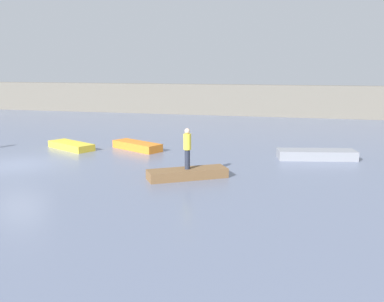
{
  "coord_description": "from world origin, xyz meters",
  "views": [
    {
      "loc": [
        12.94,
        -17.46,
        4.65
      ],
      "look_at": [
        7.93,
        2.66,
        0.54
      ],
      "focal_mm": 40.45,
      "sensor_mm": 36.0,
      "label": 1
    }
  ],
  "objects": [
    {
      "name": "person_yellow_shirt",
      "position": [
        8.51,
        -0.45,
        1.35
      ],
      "size": [
        0.32,
        0.32,
        1.72
      ],
      "color": "#232838",
      "rests_on": "rowboat_brown"
    },
    {
      "name": "rowboat_orange",
      "position": [
        4.18,
        4.96,
        0.22
      ],
      "size": [
        3.24,
        2.38,
        0.43
      ],
      "primitive_type": "cube",
      "rotation": [
        0.0,
        0.0,
        -0.49
      ],
      "color": "orange",
      "rests_on": "ground_plane"
    },
    {
      "name": "embankment_wall",
      "position": [
        0.0,
        23.27,
        1.45
      ],
      "size": [
        80.0,
        1.2,
        2.9
      ],
      "primitive_type": "cube",
      "color": "#666056",
      "rests_on": "ground_plane"
    },
    {
      "name": "rowboat_grey",
      "position": [
        13.88,
        4.78,
        0.24
      ],
      "size": [
        4.01,
        1.89,
        0.47
      ],
      "primitive_type": "cube",
      "rotation": [
        0.0,
        0.0,
        0.2
      ],
      "color": "gray",
      "rests_on": "ground_plane"
    },
    {
      "name": "rowboat_yellow",
      "position": [
        0.47,
        4.25,
        0.19
      ],
      "size": [
        3.23,
        2.4,
        0.37
      ],
      "primitive_type": "cube",
      "rotation": [
        0.0,
        0.0,
        -0.48
      ],
      "color": "gold",
      "rests_on": "ground_plane"
    },
    {
      "name": "ground_plane",
      "position": [
        0.0,
        0.0,
        0.0
      ],
      "size": [
        120.0,
        120.0,
        0.0
      ],
      "primitive_type": "plane",
      "color": "slate"
    },
    {
      "name": "rowboat_brown",
      "position": [
        8.51,
        -0.45,
        0.2
      ],
      "size": [
        3.37,
        2.61,
        0.4
      ],
      "primitive_type": "cube",
      "rotation": [
        0.0,
        0.0,
        0.56
      ],
      "color": "brown",
      "rests_on": "ground_plane"
    }
  ]
}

